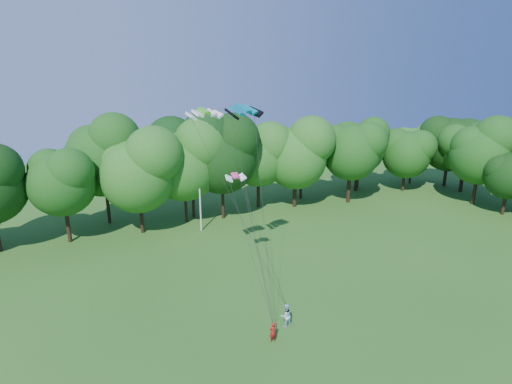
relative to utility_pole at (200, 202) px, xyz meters
name	(u,v)px	position (x,y,z in m)	size (l,w,h in m)	color
utility_pole	(200,202)	(0.00, 0.00, 0.00)	(1.41, 0.18, 7.06)	silver
kite_flyer_left	(273,332)	(-1.49, -21.81, -2.89)	(0.57, 0.37, 1.56)	#A61715
kite_flyer_right	(286,315)	(0.21, -20.64, -2.74)	(0.90, 0.70, 1.86)	#B0D8F4
kite_teal	(243,108)	(0.11, -13.04, 11.89)	(3.48, 2.46, 0.68)	#047490
kite_green	(204,111)	(-3.33, -13.49, 11.84)	(2.90, 1.73, 0.45)	#3DC51D
kite_pink	(235,175)	(-0.54, -12.73, 6.28)	(1.77, 0.91, 0.39)	#ED417B
tree_back_center	(191,150)	(0.50, 4.81, 5.30)	(9.87, 9.87, 14.35)	black
tree_back_east	(360,144)	(28.59, 6.86, 3.61)	(8.02, 8.02, 11.66)	#2F2012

